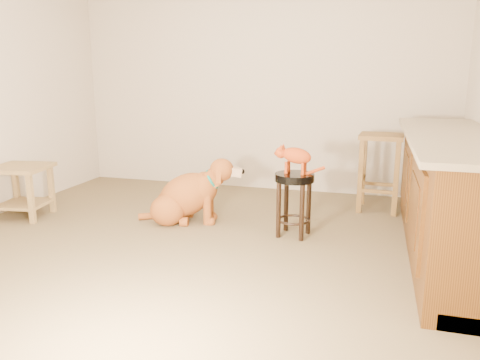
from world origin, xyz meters
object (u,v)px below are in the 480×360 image
(wood_stool, at_px, (379,171))
(tabby_kitten, at_px, (294,156))
(side_table, at_px, (22,183))
(golden_retriever, at_px, (187,196))
(padded_stool, at_px, (294,192))

(wood_stool, relative_size, tabby_kitten, 1.78)
(wood_stool, distance_m, side_table, 3.55)
(wood_stool, height_order, golden_retriever, wood_stool)
(wood_stool, xyz_separation_m, golden_retriever, (-1.74, -0.91, -0.17))
(padded_stool, distance_m, wood_stool, 1.24)
(wood_stool, bearing_deg, side_table, -159.90)
(tabby_kitten, bearing_deg, golden_retriever, -178.39)
(padded_stool, relative_size, side_table, 0.97)
(wood_stool, height_order, tabby_kitten, tabby_kitten)
(wood_stool, relative_size, golden_retriever, 0.77)
(wood_stool, xyz_separation_m, tabby_kitten, (-0.71, -1.02, 0.29))
(golden_retriever, bearing_deg, padded_stool, -18.63)
(golden_retriever, bearing_deg, side_table, 178.76)
(padded_stool, height_order, golden_retriever, golden_retriever)
(padded_stool, bearing_deg, golden_retriever, 173.64)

